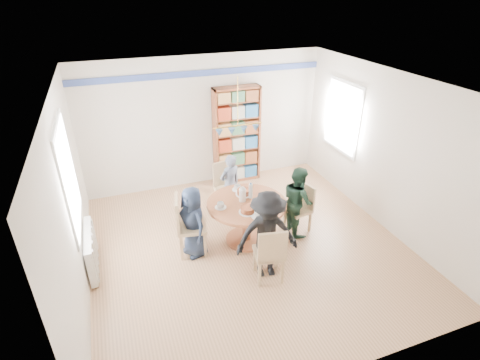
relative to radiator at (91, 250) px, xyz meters
name	(u,v)px	position (x,y,z in m)	size (l,w,h in m)	color
ground	(248,246)	(2.42, -0.30, -0.35)	(5.00, 5.00, 0.00)	tan
room_shell	(215,138)	(2.16, 0.57, 1.30)	(5.00, 5.00, 5.00)	white
radiator	(91,250)	(0.00, 0.00, 0.00)	(0.12, 1.00, 0.60)	silver
dining_table	(247,213)	(2.45, -0.14, 0.21)	(1.30, 1.30, 0.75)	brown
chair_left	(186,223)	(1.44, -0.10, 0.22)	(0.53, 0.53, 1.03)	#D4B282
chair_right	(302,206)	(3.47, -0.14, 0.12)	(0.45, 0.45, 0.86)	#D4B282
chair_far	(226,184)	(2.45, 0.94, 0.18)	(0.49, 0.49, 0.97)	#D4B282
chair_near	(270,253)	(2.41, -1.16, 0.16)	(0.48, 0.48, 0.94)	#D4B282
person_left	(193,222)	(1.54, -0.16, 0.25)	(0.58, 0.38, 1.20)	#182135
person_right	(298,200)	(3.36, -0.17, 0.27)	(0.60, 0.47, 1.24)	#172F22
person_far	(230,184)	(2.48, 0.81, 0.24)	(0.43, 0.28, 1.18)	gray
person_near	(267,235)	(2.43, -1.00, 0.35)	(0.90, 0.52, 1.40)	black
bookshelf	(237,136)	(3.05, 2.04, 0.67)	(0.98, 0.30, 2.07)	brown
tableware	(245,199)	(2.42, -0.11, 0.46)	(1.07, 1.07, 0.28)	white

